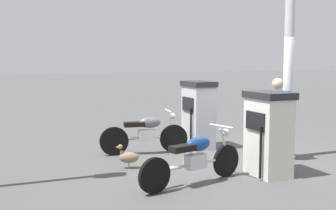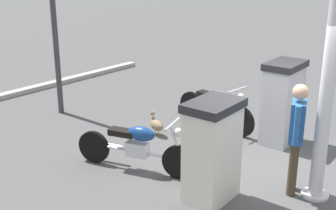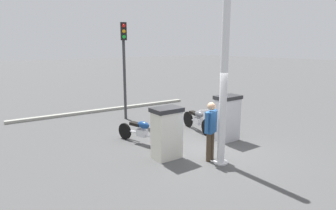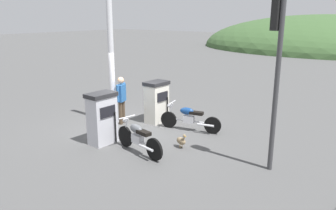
# 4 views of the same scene
# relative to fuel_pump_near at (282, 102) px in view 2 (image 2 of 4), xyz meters

# --- Properties ---
(ground_plane) EXTENTS (120.00, 120.00, 0.00)m
(ground_plane) POSITION_rel_fuel_pump_near_xyz_m (-0.19, 1.28, -0.79)
(ground_plane) COLOR #4C4C4C
(fuel_pump_near) EXTENTS (0.63, 0.89, 1.55)m
(fuel_pump_near) POSITION_rel_fuel_pump_near_xyz_m (0.00, 0.00, 0.00)
(fuel_pump_near) COLOR silver
(fuel_pump_near) RESTS_ON ground
(fuel_pump_far) EXTENTS (0.66, 0.87, 1.49)m
(fuel_pump_far) POSITION_rel_fuel_pump_near_xyz_m (0.00, 2.57, -0.03)
(fuel_pump_far) COLOR silver
(fuel_pump_far) RESTS_ON ground
(motorcycle_near_pump) EXTENTS (1.91, 0.67, 0.95)m
(motorcycle_near_pump) POSITION_rel_fuel_pump_near_xyz_m (1.34, 0.08, -0.33)
(motorcycle_near_pump) COLOR black
(motorcycle_near_pump) RESTS_ON ground
(motorcycle_far_pump) EXTENTS (2.07, 0.71, 0.92)m
(motorcycle_far_pump) POSITION_rel_fuel_pump_near_xyz_m (1.43, 2.50, -0.35)
(motorcycle_far_pump) COLOR black
(motorcycle_far_pump) RESTS_ON ground
(attendant_person) EXTENTS (0.30, 0.57, 1.67)m
(attendant_person) POSITION_rel_fuel_pump_near_xyz_m (-0.88, 1.70, 0.17)
(attendant_person) COLOR #473828
(attendant_person) RESTS_ON ground
(wandering_duck) EXTENTS (0.45, 0.31, 0.46)m
(wandering_duck) POSITION_rel_fuel_pump_near_xyz_m (2.09, 1.10, -0.57)
(wandering_duck) COLOR #847051
(wandering_duck) RESTS_ON ground
(canopy_support_pole) EXTENTS (0.40, 0.40, 4.62)m
(canopy_support_pole) POSITION_rel_fuel_pump_near_xyz_m (-1.22, 1.62, 1.44)
(canopy_support_pole) COLOR silver
(canopy_support_pole) RESTS_ON ground
(road_edge_kerb) EXTENTS (0.91, 8.88, 0.12)m
(road_edge_kerb) POSITION_rel_fuel_pump_near_xyz_m (6.62, 1.28, -0.73)
(road_edge_kerb) COLOR #9E9E93
(road_edge_kerb) RESTS_ON ground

